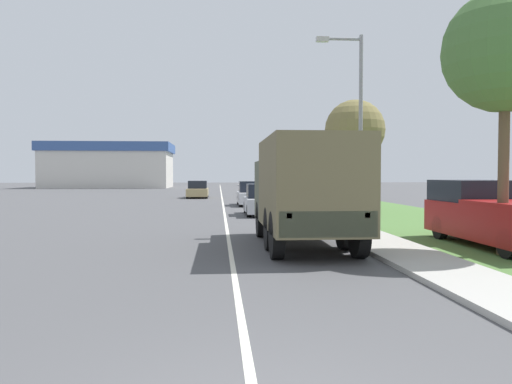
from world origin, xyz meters
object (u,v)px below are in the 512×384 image
object	(u,v)px
car_third_ahead	(198,190)
pickup_truck	(495,215)
lamp_post	(355,114)
car_second_ahead	(251,195)
car_nearest_ahead	(263,201)
military_truck	(305,188)

from	to	relation	value
car_third_ahead	pickup_truck	xyz separation A→B (m)	(9.91, -31.54, 0.23)
pickup_truck	lamp_post	distance (m)	5.85
car_second_ahead	lamp_post	bearing A→B (deg)	-80.92
car_nearest_ahead	car_third_ahead	world-z (taller)	car_nearest_ahead
car_second_ahead	lamp_post	world-z (taller)	lamp_post
military_truck	lamp_post	bearing A→B (deg)	54.23
car_second_ahead	military_truck	bearing A→B (deg)	-89.28
car_nearest_ahead	pickup_truck	size ratio (longest dim) A/B	0.70
lamp_post	military_truck	bearing A→B (deg)	-125.77
car_third_ahead	pickup_truck	world-z (taller)	pickup_truck
car_nearest_ahead	military_truck	bearing A→B (deg)	-89.11
pickup_truck	car_nearest_ahead	bearing A→B (deg)	115.75
military_truck	car_third_ahead	world-z (taller)	military_truck
car_nearest_ahead	lamp_post	bearing A→B (deg)	-72.81
military_truck	car_second_ahead	xyz separation A→B (m)	(-0.25, 19.75, -0.98)
car_second_ahead	car_third_ahead	xyz separation A→B (m)	(-4.11, 11.48, -0.04)
car_second_ahead	car_third_ahead	size ratio (longest dim) A/B	0.97
car_second_ahead	pickup_truck	bearing A→B (deg)	-73.86
pickup_truck	lamp_post	world-z (taller)	lamp_post
military_truck	lamp_post	xyz separation A→B (m)	(2.38, 3.30, 2.54)
car_second_ahead	lamp_post	size ratio (longest dim) A/B	0.64
car_second_ahead	car_third_ahead	world-z (taller)	car_second_ahead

